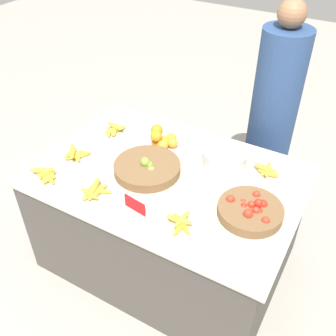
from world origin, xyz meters
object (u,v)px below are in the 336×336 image
lime_bowl (147,168)px  price_sign (134,205)px  vendor_person (271,124)px  tomato_basket (250,210)px  metal_bowl (225,157)px

lime_bowl → price_sign: lime_bowl is taller
lime_bowl → price_sign: 0.34m
price_sign → lime_bowl: bearing=119.1°
lime_bowl → vendor_person: size_ratio=0.25×
tomato_basket → price_sign: bearing=-153.3°
lime_bowl → vendor_person: 1.06m
tomato_basket → price_sign: tomato_basket is taller
vendor_person → price_sign: bearing=-105.9°
vendor_person → lime_bowl: bearing=-116.9°
lime_bowl → price_sign: (0.12, -0.32, 0.01)m
metal_bowl → vendor_person: size_ratio=0.17×
lime_bowl → metal_bowl: lime_bowl is taller
tomato_basket → vendor_person: bearing=101.4°
metal_bowl → lime_bowl: bearing=-139.4°
lime_bowl → metal_bowl: bearing=40.6°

